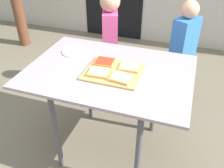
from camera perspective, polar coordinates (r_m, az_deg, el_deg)
name	(u,v)px	position (r m, az deg, el deg)	size (l,w,h in m)	color
ground_plane	(110,146)	(2.13, -0.49, -14.15)	(16.00, 16.00, 0.00)	#6D634F
dining_table	(109,80)	(1.69, -0.60, 0.84)	(1.10, 0.79, 0.75)	#A19097
cutting_board	(114,72)	(1.61, 0.36, 2.91)	(0.36, 0.32, 0.01)	tan
pizza_slice_far_left	(105,62)	(1.69, -1.69, 5.17)	(0.14, 0.13, 0.02)	#E6A254
pizza_slice_far_right	(129,67)	(1.63, 4.08, 3.98)	(0.14, 0.13, 0.02)	#E6A254
pizza_slice_near_right	(121,78)	(1.52, 2.16, 1.51)	(0.15, 0.13, 0.02)	#E6A254
pizza_slice_near_left	(99,72)	(1.58, -3.11, 2.75)	(0.14, 0.13, 0.02)	#E6A254
plate_white_left	(75,51)	(1.89, -8.60, 7.53)	(0.20, 0.20, 0.01)	white
child_left	(110,38)	(2.42, -0.44, 10.72)	(0.21, 0.27, 1.07)	#312256
child_right	(183,50)	(2.35, 16.16, 7.53)	(0.24, 0.28, 1.04)	#2D4C54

